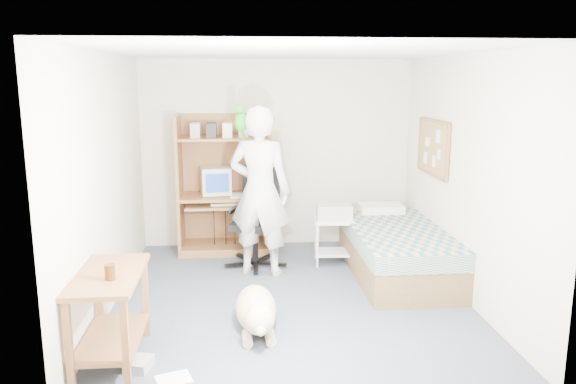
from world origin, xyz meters
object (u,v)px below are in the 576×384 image
(office_chair, at_px, (257,231))
(printer_cart, at_px, (334,234))
(person, at_px, (260,191))
(side_desk, at_px, (110,304))
(bed, at_px, (397,250))
(computer_hutch, at_px, (225,190))
(dog, at_px, (257,310))

(office_chair, xyz_separation_m, printer_cart, (0.94, -0.06, -0.04))
(person, bearing_deg, side_desk, 76.82)
(bed, height_order, side_desk, side_desk)
(computer_hutch, distance_m, printer_cart, 1.56)
(bed, xyz_separation_m, person, (-1.58, 0.19, 0.69))
(dog, bearing_deg, printer_cart, 58.51)
(office_chair, bearing_deg, dog, -72.86)
(person, bearing_deg, printer_cart, -145.27)
(bed, relative_size, side_desk, 2.02)
(dog, distance_m, printer_cart, 2.06)
(printer_cart, bearing_deg, computer_hutch, 157.62)
(bed, distance_m, office_chair, 1.69)
(computer_hutch, distance_m, side_desk, 3.08)
(bed, bearing_deg, office_chair, 162.68)
(computer_hutch, bearing_deg, office_chair, -57.64)
(side_desk, height_order, dog, side_desk)
(office_chair, xyz_separation_m, dog, (-0.07, -1.84, -0.23))
(person, bearing_deg, dog, 105.64)
(computer_hutch, xyz_separation_m, bed, (2.00, -1.12, -0.53))
(office_chair, height_order, person, person)
(computer_hutch, height_order, printer_cart, computer_hutch)
(dog, height_order, printer_cart, printer_cart)
(side_desk, bearing_deg, office_chair, 61.79)
(computer_hutch, relative_size, person, 0.92)
(bed, distance_m, dog, 2.15)
(dog, xyz_separation_m, printer_cart, (1.01, 1.78, 0.19))
(office_chair, bearing_deg, bed, 1.87)
(bed, bearing_deg, computer_hutch, 150.71)
(side_desk, distance_m, office_chair, 2.63)
(office_chair, xyz_separation_m, person, (0.03, -0.31, 0.56))
(computer_hutch, distance_m, dog, 2.56)
(computer_hutch, distance_m, person, 1.03)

